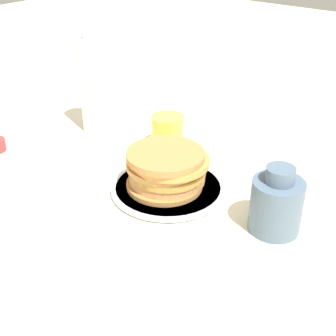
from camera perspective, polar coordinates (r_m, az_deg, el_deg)
ground_plane at (r=0.94m, az=-0.81°, el=-3.65°), size 4.00×4.00×0.00m
plate at (r=0.96m, az=-0.00°, el=-2.44°), size 0.23×0.23×0.01m
pancake_stack at (r=0.94m, az=-0.15°, el=-0.06°), size 0.17×0.17×0.08m
juice_glass at (r=1.11m, az=-0.06°, el=4.37°), size 0.08×0.08×0.08m
cream_jug at (r=0.85m, az=13.07°, el=-4.25°), size 0.09×0.09×0.13m
water_bottle_near at (r=0.82m, az=-19.23°, el=-3.49°), size 0.07×0.07×0.20m
water_bottle_mid at (r=1.19m, az=-9.04°, el=9.95°), size 0.07×0.07×0.26m
napkin at (r=1.00m, az=-19.60°, el=-2.81°), size 0.12×0.11×0.02m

